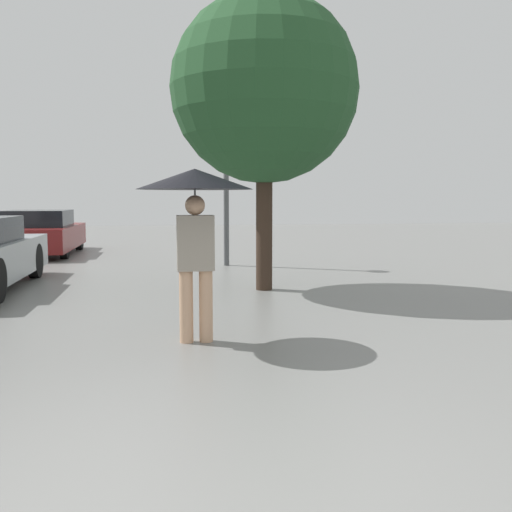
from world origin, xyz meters
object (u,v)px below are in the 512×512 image
object	(u,v)px
street_lamp	(226,124)
parked_car_farthest	(39,234)
pedestrian	(195,198)
tree	(264,90)

from	to	relation	value
street_lamp	parked_car_farthest	bearing A→B (deg)	144.71
pedestrian	parked_car_farthest	xyz separation A→B (m)	(-3.60, 10.15, -0.95)
parked_car_farthest	street_lamp	bearing A→B (deg)	-35.29
pedestrian	tree	world-z (taller)	tree
pedestrian	parked_car_farthest	bearing A→B (deg)	109.52
parked_car_farthest	tree	world-z (taller)	tree
parked_car_farthest	tree	size ratio (longest dim) A/B	0.89
tree	pedestrian	bearing A→B (deg)	-111.86
pedestrian	tree	distance (m)	3.96
tree	street_lamp	bearing A→B (deg)	93.66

